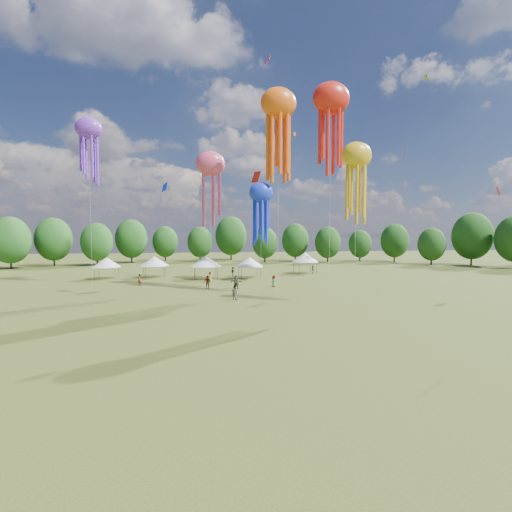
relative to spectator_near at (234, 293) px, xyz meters
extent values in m
plane|color=#384416|center=(2.89, -30.38, -0.85)|extent=(300.00, 300.00, 0.00)
imported|color=gray|center=(0.00, 0.00, 0.00)|extent=(1.04, 1.00, 1.70)
imported|color=gray|center=(-1.79, 17.03, -0.03)|extent=(0.58, 0.84, 1.64)
imported|color=gray|center=(18.93, 26.22, -0.07)|extent=(0.66, 0.81, 1.55)
imported|color=gray|center=(2.98, 25.50, -0.05)|extent=(1.18, 1.07, 1.59)
imported|color=gray|center=(-2.64, 9.51, 0.08)|extent=(1.09, 0.48, 1.85)
imported|color=gray|center=(1.29, 8.29, 0.12)|extent=(1.84, 0.76, 1.93)
imported|color=gray|center=(-12.52, 14.45, 0.04)|extent=(0.67, 0.77, 1.77)
imported|color=gray|center=(7.02, 9.50, 0.00)|extent=(0.85, 0.98, 1.69)
cylinder|color=#47474C|center=(-20.86, 22.93, 0.12)|extent=(0.08, 0.08, 1.95)
cylinder|color=#47474C|center=(-20.86, 26.27, 0.12)|extent=(0.08, 0.08, 1.95)
cylinder|color=#47474C|center=(-17.53, 22.93, 0.12)|extent=(0.08, 0.08, 1.95)
cylinder|color=#47474C|center=(-17.53, 26.27, 0.12)|extent=(0.08, 0.08, 1.95)
cube|color=white|center=(-19.19, 24.60, 1.15)|extent=(3.74, 3.74, 0.10)
cone|color=white|center=(-19.19, 24.60, 2.03)|extent=(4.86, 4.86, 1.67)
cylinder|color=#47474C|center=(-13.00, 23.63, 0.14)|extent=(0.08, 0.08, 1.98)
cylinder|color=#47474C|center=(-13.00, 27.16, 0.14)|extent=(0.08, 0.08, 1.98)
cylinder|color=#47474C|center=(-9.47, 23.63, 0.14)|extent=(0.08, 0.08, 1.98)
cylinder|color=#47474C|center=(-9.47, 27.16, 0.14)|extent=(0.08, 0.08, 1.98)
cube|color=white|center=(-11.24, 25.40, 1.18)|extent=(3.93, 3.93, 0.10)
cone|color=white|center=(-11.24, 25.40, 2.08)|extent=(5.11, 5.11, 1.70)
cylinder|color=#47474C|center=(-4.16, 19.80, 0.19)|extent=(0.08, 0.08, 2.07)
cylinder|color=#47474C|center=(-4.16, 23.57, 0.19)|extent=(0.08, 0.08, 2.07)
cylinder|color=#47474C|center=(-0.39, 19.80, 0.19)|extent=(0.08, 0.08, 2.07)
cylinder|color=#47474C|center=(-0.39, 23.57, 0.19)|extent=(0.08, 0.08, 2.07)
cube|color=white|center=(-2.28, 21.68, 1.28)|extent=(4.17, 4.17, 0.10)
cone|color=white|center=(-2.28, 21.68, 2.21)|extent=(5.42, 5.42, 1.78)
cylinder|color=#47474C|center=(3.70, 19.56, 0.12)|extent=(0.08, 0.08, 1.95)
cylinder|color=#47474C|center=(3.70, 22.96, 0.12)|extent=(0.08, 0.08, 1.95)
cylinder|color=#47474C|center=(7.10, 19.56, 0.12)|extent=(0.08, 0.08, 1.95)
cylinder|color=#47474C|center=(7.10, 22.96, 0.12)|extent=(0.08, 0.08, 1.95)
cube|color=white|center=(5.40, 21.26, 1.15)|extent=(3.80, 3.80, 0.10)
cone|color=white|center=(5.40, 21.26, 2.03)|extent=(4.94, 4.94, 1.67)
cylinder|color=#47474C|center=(15.82, 25.20, 0.24)|extent=(0.08, 0.08, 2.18)
cylinder|color=#47474C|center=(15.82, 28.76, 0.24)|extent=(0.08, 0.08, 2.18)
cylinder|color=#47474C|center=(19.38, 25.20, 0.24)|extent=(0.08, 0.08, 2.18)
cylinder|color=#47474C|center=(19.38, 28.76, 0.24)|extent=(0.08, 0.08, 2.18)
cube|color=white|center=(17.60, 26.98, 1.38)|extent=(3.97, 3.97, 0.10)
cone|color=white|center=(17.60, 26.98, 2.37)|extent=(5.16, 5.16, 1.87)
ellipsoid|color=#E5436D|center=(-2.05, 10.22, 16.79)|extent=(4.15, 2.90, 3.53)
cylinder|color=beige|center=(-2.05, 10.22, 7.97)|extent=(0.03, 0.03, 17.64)
ellipsoid|color=#FF5E0F|center=(6.24, 4.03, 23.51)|extent=(4.66, 3.26, 3.96)
cylinder|color=beige|center=(6.24, 4.03, 11.33)|extent=(0.03, 0.03, 24.36)
ellipsoid|color=gold|center=(12.38, -5.52, 15.16)|extent=(3.33, 2.33, 2.83)
cylinder|color=beige|center=(12.38, -5.52, 7.15)|extent=(0.03, 0.03, 16.00)
ellipsoid|color=purple|center=(-19.67, 16.77, 22.62)|extent=(3.83, 2.68, 3.26)
cylinder|color=beige|center=(-19.67, 16.77, 10.89)|extent=(0.03, 0.03, 23.47)
ellipsoid|color=#1932E7|center=(4.06, 4.41, 12.19)|extent=(3.13, 2.19, 2.66)
cylinder|color=beige|center=(4.06, 4.41, 5.67)|extent=(0.03, 0.03, 13.04)
ellipsoid|color=red|center=(15.87, 10.22, 27.05)|extent=(5.65, 3.95, 4.80)
cylinder|color=beige|center=(15.87, 10.22, 13.10)|extent=(0.03, 0.03, 27.90)
cube|color=red|center=(7.45, 25.67, 17.66)|extent=(1.67, 1.82, 2.22)
cube|color=#FF5E0F|center=(17.87, 35.50, 28.79)|extent=(0.63, 0.31, 0.84)
cube|color=#7AD823|center=(-2.81, 22.86, 17.76)|extent=(1.13, 0.68, 1.40)
cube|color=#1932E7|center=(-9.83, 35.62, 16.63)|extent=(1.28, 2.24, 2.32)
cube|color=#E5436D|center=(9.65, 25.66, 39.26)|extent=(1.12, 1.43, 1.68)
cube|color=red|center=(32.23, 16.56, 20.96)|extent=(0.92, 2.07, 2.46)
cube|color=gold|center=(24.63, 27.39, 27.19)|extent=(0.66, 1.27, 1.45)
cube|color=#7AD823|center=(30.10, 8.18, 30.37)|extent=(0.38, 0.91, 0.97)
cube|color=#1932E7|center=(-22.57, 22.76, 18.38)|extent=(0.70, 1.72, 2.05)
cube|color=#1AE2DD|center=(-2.96, 18.90, 16.68)|extent=(0.61, 1.04, 1.22)
cube|color=#E5436D|center=(41.56, 6.25, 13.49)|extent=(0.80, 1.30, 1.47)
cylinder|color=#38281C|center=(-44.28, 47.81, 0.83)|extent=(0.44, 0.44, 3.36)
ellipsoid|color=#1F4B19|center=(-44.28, 47.81, 5.67)|extent=(8.40, 8.40, 10.51)
cylinder|color=#38281C|center=(-37.79, 55.11, 0.86)|extent=(0.44, 0.44, 3.41)
ellipsoid|color=#1F4B19|center=(-37.79, 55.11, 5.76)|extent=(8.53, 8.53, 10.66)
cylinder|color=#38281C|center=(-27.71, 54.64, 0.69)|extent=(0.44, 0.44, 3.07)
ellipsoid|color=#1F4B19|center=(-27.71, 54.64, 5.09)|extent=(7.66, 7.66, 9.58)
cylinder|color=#38281C|center=(-20.62, 62.95, 0.87)|extent=(0.44, 0.44, 3.43)
ellipsoid|color=#1F4B19|center=(-20.62, 62.95, 5.80)|extent=(8.58, 8.58, 10.73)
cylinder|color=#38281C|center=(-11.87, 68.58, 0.63)|extent=(0.44, 0.44, 2.95)
ellipsoid|color=#1F4B19|center=(-11.87, 68.58, 4.86)|extent=(7.37, 7.37, 9.21)
cylinder|color=#38281C|center=(-1.80, 64.68, 0.60)|extent=(0.44, 0.44, 2.89)
ellipsoid|color=#1F4B19|center=(-1.80, 64.68, 4.76)|extent=(7.23, 7.23, 9.04)
cylinder|color=#38281C|center=(7.81, 69.11, 1.07)|extent=(0.44, 0.44, 3.84)
ellipsoid|color=#1F4B19|center=(7.81, 69.11, 6.59)|extent=(9.60, 9.60, 11.99)
cylinder|color=#38281C|center=(16.08, 58.06, 0.57)|extent=(0.44, 0.44, 2.84)
ellipsoid|color=#1F4B19|center=(16.08, 58.06, 4.66)|extent=(7.11, 7.11, 8.89)
cylinder|color=#38281C|center=(25.82, 60.66, 0.73)|extent=(0.44, 0.44, 3.16)
ellipsoid|color=#1F4B19|center=(25.82, 60.66, 5.28)|extent=(7.91, 7.91, 9.88)
cylinder|color=#38281C|center=(33.59, 54.91, 0.59)|extent=(0.44, 0.44, 2.88)
ellipsoid|color=#1F4B19|center=(33.59, 54.91, 4.74)|extent=(7.21, 7.21, 9.01)
cylinder|color=#38281C|center=(44.41, 56.86, 0.47)|extent=(0.44, 0.44, 2.63)
ellipsoid|color=#1F4B19|center=(44.41, 56.86, 4.25)|extent=(6.57, 6.57, 8.22)
cylinder|color=#38281C|center=(53.41, 53.35, 0.72)|extent=(0.44, 0.44, 3.13)
ellipsoid|color=#1F4B19|center=(53.41, 53.35, 5.21)|extent=(7.81, 7.81, 9.77)
cylinder|color=#38281C|center=(56.53, 41.43, 0.51)|extent=(0.44, 0.44, 2.72)
ellipsoid|color=#1F4B19|center=(56.53, 41.43, 4.42)|extent=(6.80, 6.80, 8.50)
cylinder|color=#38281C|center=(65.86, 38.54, 1.06)|extent=(0.44, 0.44, 3.81)
ellipsoid|color=#1F4B19|center=(65.86, 38.54, 6.53)|extent=(9.52, 9.52, 11.90)
camera|label=1|loc=(-5.32, -41.68, 6.67)|focal=25.38mm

